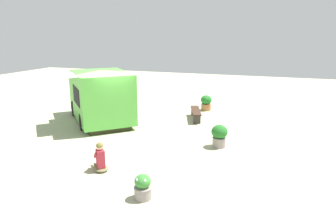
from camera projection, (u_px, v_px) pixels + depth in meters
The scene contains 7 objects.
ground_plane at pixel (112, 128), 13.63m from camera, with size 40.00×40.00×0.00m, color #B2B38F.
food_truck at pixel (100, 97), 14.49m from camera, with size 4.82×4.93×2.43m.
person_customer at pixel (100, 159), 9.36m from camera, with size 0.72×0.73×0.92m.
planter_flowering_near at pixel (143, 187), 7.74m from camera, with size 0.47×0.47×0.66m.
planter_flowering_far at pixel (219, 135), 11.29m from camera, with size 0.60×0.60×0.84m.
planter_flowering_side at pixel (206, 102), 16.74m from camera, with size 0.59×0.59×0.84m.
plaza_bench at pixel (196, 112), 14.96m from camera, with size 0.97×1.91×0.48m.
Camera 1 is at (6.62, -11.48, 4.11)m, focal length 32.50 mm.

